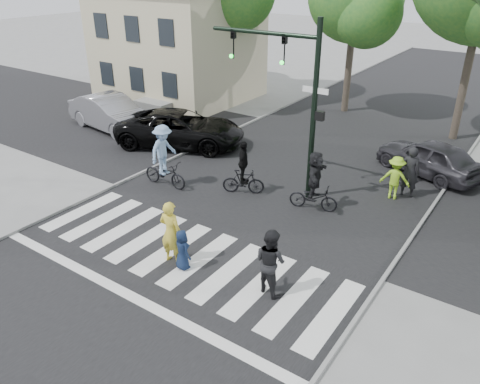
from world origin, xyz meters
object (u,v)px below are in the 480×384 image
Objects in this scene: cyclist_mid at (243,173)px; cyclist_right at (314,184)px; pedestrian_woman at (171,232)px; traffic_signal at (292,84)px; pedestrian_child at (182,250)px; pedestrian_adult at (270,261)px; car_grey at (429,157)px; car_suv at (181,129)px; cyclist_left at (164,160)px; car_silver at (111,113)px.

cyclist_right is (2.60, 0.33, 0.12)m from cyclist_mid.
traffic_signal is at bearing -101.26° from pedestrian_woman.
cyclist_right is at bearing 7.33° from cyclist_mid.
pedestrian_adult reaches higher than pedestrian_child.
cyclist_right is 0.50× the size of car_grey.
cyclist_mid is 5.57m from car_suv.
traffic_signal is 3.37m from cyclist_right.
pedestrian_woman is 4.92m from cyclist_left.
pedestrian_child is at bearing 162.04° from pedestrian_woman.
pedestrian_woman is at bearing -163.26° from car_suv.
car_grey is at bearing 47.75° from cyclist_mid.
car_suv reaches higher than pedestrian_child.
cyclist_mid is 7.37m from car_grey.
car_grey is at bearing -84.32° from pedestrian_adult.
cyclist_left is at bearing -157.36° from cyclist_mid.
traffic_signal reaches higher than car_silver.
cyclist_left is 1.20× the size of cyclist_mid.
pedestrian_woman is at bearing -44.94° from cyclist_left.
pedestrian_child is 4.86m from cyclist_mid.
pedestrian_adult is 7.07m from cyclist_left.
traffic_signal is 5.18× the size of pedestrian_child.
cyclist_mid is at bearing -138.45° from car_suv.
traffic_signal is at bearing 153.14° from cyclist_right.
cyclist_left reaches higher than pedestrian_adult.
car_grey is (2.36, 5.12, -0.21)m from cyclist_right.
pedestrian_adult is (2.44, 0.50, 0.31)m from pedestrian_child.
pedestrian_woman is 1.04× the size of pedestrian_adult.
cyclist_right reaches higher than pedestrian_adult.
cyclist_mid is (-3.67, 4.19, -0.09)m from pedestrian_adult.
pedestrian_adult is 0.86× the size of cyclist_right.
car_suv is (-8.69, 6.60, -0.10)m from pedestrian_adult.
traffic_signal is 1.06× the size of car_suv.
cyclist_left is at bearing -51.89° from pedestrian_woman.
pedestrian_child is at bearing -75.33° from cyclist_mid.
car_suv is (-7.62, 2.07, -0.13)m from cyclist_right.
pedestrian_adult is (2.89, 0.41, -0.03)m from pedestrian_woman.
car_suv reaches higher than car_grey.
traffic_signal is 5.32m from cyclist_left.
pedestrian_woman is 0.33× the size of car_suv.
car_suv is at bearing 123.30° from cyclist_left.
pedestrian_adult is at bearing -48.84° from cyclist_mid.
traffic_signal is 7.10m from car_suv.
car_silver is at bearing 173.92° from traffic_signal.
cyclist_right reaches higher than pedestrian_child.
pedestrian_woman reaches higher than car_grey.
cyclist_mid is at bearing -139.20° from traffic_signal.
car_suv is at bearing 167.65° from traffic_signal.
cyclist_mid is at bearing -87.34° from pedestrian_woman.
pedestrian_woman reaches higher than pedestrian_adult.
car_silver is 1.21× the size of car_grey.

